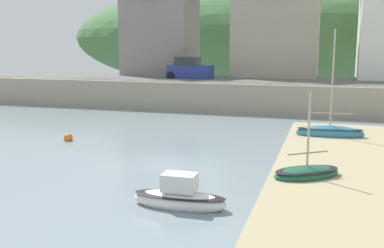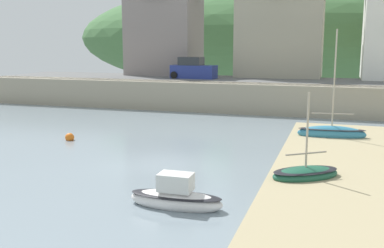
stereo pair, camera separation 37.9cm
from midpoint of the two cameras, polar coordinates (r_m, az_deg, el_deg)
name	(u,v)px [view 1 (the left image)]	position (r m, az deg, el deg)	size (l,w,h in m)	color
quay_seawall	(237,95)	(37.99, 5.38, 3.61)	(48.00, 9.40, 2.40)	#9D937D
hillside_backdrop	(315,37)	(74.76, 14.96, 10.42)	(80.00, 44.00, 18.43)	#477543
waterfront_building_left	(160,24)	(47.89, -4.20, 12.30)	(7.11, 5.89, 10.00)	gray
waterfront_building_centre	(276,19)	(45.07, 10.27, 12.76)	(8.21, 5.43, 10.67)	#A49D87
dinghy_open_wooden	(179,198)	(16.04, -2.26, -9.19)	(3.37, 1.12, 1.37)	white
sailboat_tall_mast	(330,132)	(28.56, 16.48, -0.99)	(4.06, 1.36, 6.63)	teal
sailboat_far_left	(307,173)	(19.78, 13.61, -6.01)	(3.24, 2.91, 3.81)	#1D563E
parked_car_near_slipway	(190,70)	(42.19, -0.55, 6.82)	(4.20, 1.96, 1.95)	navy
mooring_buoy	(68,138)	(27.64, -15.59, -1.68)	(0.53, 0.53, 0.53)	orange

